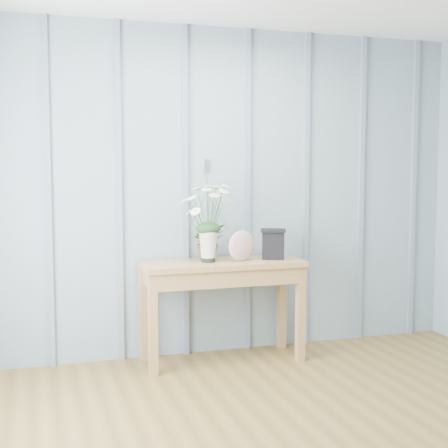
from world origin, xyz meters
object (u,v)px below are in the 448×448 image
object	(u,v)px
daisy_vase	(208,208)
carved_box	(273,244)
felt_disc_vessel	(242,246)
sideboard	(222,276)

from	to	relation	value
daisy_vase	carved_box	world-z (taller)	daisy_vase
daisy_vase	felt_disc_vessel	distance (m)	0.38
daisy_vase	felt_disc_vessel	world-z (taller)	daisy_vase
felt_disc_vessel	carved_box	bearing A→B (deg)	-9.29
sideboard	carved_box	distance (m)	0.46
sideboard	felt_disc_vessel	bearing A→B (deg)	-17.69
daisy_vase	felt_disc_vessel	size ratio (longest dim) A/B	2.80
sideboard	carved_box	world-z (taller)	carved_box
daisy_vase	felt_disc_vessel	xyz separation A→B (m)	(0.25, -0.03, -0.28)
sideboard	felt_disc_vessel	world-z (taller)	felt_disc_vessel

